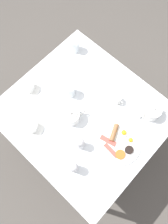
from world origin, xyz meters
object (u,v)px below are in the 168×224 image
at_px(fork_by_plate, 93,195).
at_px(pepper_grinder, 74,168).
at_px(teacup_with_saucer_left, 32,127).
at_px(napkin_folded, 99,72).
at_px(water_glass_tall, 74,45).
at_px(breakfast_plate, 119,142).
at_px(teapot_far, 151,111).
at_px(water_glass_short, 70,90).
at_px(creamer_jug, 117,99).
at_px(teacup_with_saucer_right, 29,87).
at_px(knife_by_plate, 61,66).
at_px(teapot_near, 71,116).
at_px(salt_grinder, 80,143).

bearing_deg(fork_by_plate, pepper_grinder, 170.63).
bearing_deg(teacup_with_saucer_left, napkin_folded, 86.01).
bearing_deg(teacup_with_saucer_left, water_glass_tall, 109.27).
bearing_deg(fork_by_plate, teacup_with_saucer_left, 176.81).
relative_size(breakfast_plate, napkin_folded, 1.36).
height_order(teapot_far, water_glass_short, teapot_far).
bearing_deg(creamer_jug, water_glass_tall, 167.97).
xyz_separation_m(breakfast_plate, teacup_with_saucer_right, (-0.70, -0.13, 0.02)).
relative_size(teacup_with_saucer_right, knife_by_plate, 0.84).
xyz_separation_m(pepper_grinder, knife_by_plate, (-0.56, 0.45, -0.06)).
distance_m(teapot_near, creamer_jug, 0.32).
relative_size(water_glass_tall, pepper_grinder, 0.85).
relative_size(teapot_far, teacup_with_saucer_left, 1.20).
bearing_deg(creamer_jug, teacup_with_saucer_right, -145.66).
bearing_deg(breakfast_plate, knife_by_plate, 167.91).
bearing_deg(breakfast_plate, pepper_grinder, -107.62).
bearing_deg(creamer_jug, napkin_folded, 160.64).
bearing_deg(water_glass_short, pepper_grinder, -43.14).
relative_size(teacup_with_saucer_left, salt_grinder, 1.24).
height_order(fork_by_plate, knife_by_plate, same).
height_order(pepper_grinder, knife_by_plate, pepper_grinder).
xyz_separation_m(teacup_with_saucer_left, napkin_folded, (0.04, 0.60, -0.02)).
bearing_deg(creamer_jug, breakfast_plate, -46.17).
height_order(creamer_jug, salt_grinder, salt_grinder).
bearing_deg(napkin_folded, teacup_with_saucer_left, -93.99).
height_order(teapot_far, knife_by_plate, teapot_far).
xyz_separation_m(salt_grinder, fork_by_plate, (0.26, -0.16, -0.06)).
distance_m(teacup_with_saucer_left, knife_by_plate, 0.49).
distance_m(water_glass_short, pepper_grinder, 0.50).
bearing_deg(teapot_near, napkin_folded, -138.87).
relative_size(teapot_near, teacup_with_saucer_left, 1.22).
distance_m(teapot_near, water_glass_tall, 0.53).
bearing_deg(pepper_grinder, creamer_jug, 100.96).
height_order(teacup_with_saucer_left, napkin_folded, teacup_with_saucer_left).
bearing_deg(teacup_with_saucer_right, creamer_jug, 34.34).
distance_m(creamer_jug, salt_grinder, 0.39).
distance_m(water_glass_tall, salt_grinder, 0.72).
bearing_deg(knife_by_plate, water_glass_tall, 100.30).
bearing_deg(creamer_jug, knife_by_plate, -171.96).
bearing_deg(teacup_with_saucer_right, teapot_near, 7.33).
relative_size(pepper_grinder, knife_by_plate, 0.68).
bearing_deg(teapot_near, teacup_with_saucer_left, -5.25).
bearing_deg(pepper_grinder, teacup_with_saucer_left, 179.93).
xyz_separation_m(creamer_jug, napkin_folded, (-0.23, 0.08, -0.03)).
bearing_deg(napkin_folded, water_glass_tall, 174.96).
bearing_deg(teapot_far, creamer_jug, 139.20).
relative_size(teacup_with_saucer_right, pepper_grinder, 1.24).
distance_m(teapot_far, fork_by_plate, 0.63).
bearing_deg(teacup_with_saucer_left, water_glass_short, 88.71).
bearing_deg(salt_grinder, teacup_with_saucer_right, 175.02).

